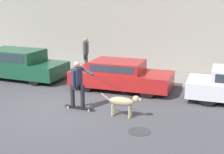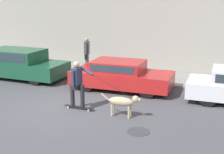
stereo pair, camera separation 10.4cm
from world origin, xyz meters
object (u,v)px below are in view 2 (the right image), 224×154
(skateboarder, at_px, (77,82))
(pedestrian_with_bag, at_px, (87,53))
(dog, at_px, (123,102))
(parked_car_1, at_px, (121,76))
(parked_car_0, at_px, (19,64))

(skateboarder, bearing_deg, pedestrian_with_bag, 114.26)
(pedestrian_with_bag, bearing_deg, dog, 110.06)
(dog, distance_m, skateboarder, 1.71)
(parked_car_1, distance_m, pedestrian_with_bag, 3.35)
(parked_car_0, xyz_separation_m, pedestrian_with_bag, (2.51, 2.09, 0.37))
(skateboarder, distance_m, pedestrian_with_bag, 5.24)
(parked_car_0, bearing_deg, parked_car_1, 0.06)
(dog, bearing_deg, pedestrian_with_bag, 125.09)
(parked_car_0, relative_size, dog, 3.38)
(parked_car_0, height_order, parked_car_1, parked_car_0)
(parked_car_1, bearing_deg, skateboarder, -102.97)
(skateboarder, relative_size, pedestrian_with_bag, 1.54)
(parked_car_0, relative_size, skateboarder, 1.74)
(dog, height_order, pedestrian_with_bag, pedestrian_with_bag)
(parked_car_0, bearing_deg, dog, -24.22)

